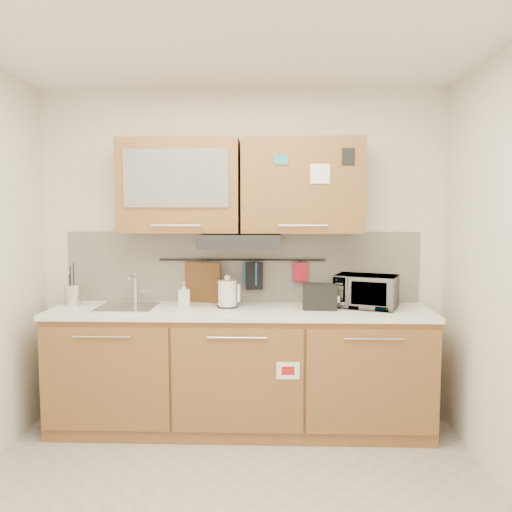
{
  "coord_description": "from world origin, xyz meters",
  "views": [
    {
      "loc": [
        0.24,
        -2.47,
        1.63
      ],
      "look_at": [
        0.12,
        1.05,
        1.33
      ],
      "focal_mm": 35.0,
      "sensor_mm": 36.0,
      "label": 1
    }
  ],
  "objects": [
    {
      "name": "ceiling",
      "position": [
        0.0,
        0.0,
        2.6
      ],
      "size": [
        3.2,
        3.2,
        0.0
      ],
      "primitive_type": "plane",
      "rotation": [
        3.14,
        0.0,
        0.0
      ],
      "color": "white",
      "rests_on": "wall_back"
    },
    {
      "name": "wall_back",
      "position": [
        0.0,
        1.5,
        1.3
      ],
      "size": [
        3.2,
        0.0,
        3.2
      ],
      "primitive_type": "plane",
      "rotation": [
        1.57,
        0.0,
        0.0
      ],
      "color": "silver",
      "rests_on": "ground"
    },
    {
      "name": "base_cabinet",
      "position": [
        0.0,
        1.19,
        0.41
      ],
      "size": [
        2.8,
        0.64,
        0.88
      ],
      "color": "olive",
      "rests_on": "floor"
    },
    {
      "name": "countertop",
      "position": [
        0.0,
        1.19,
        0.9
      ],
      "size": [
        2.82,
        0.62,
        0.04
      ],
      "primitive_type": "cube",
      "color": "white",
      "rests_on": "base_cabinet"
    },
    {
      "name": "backsplash",
      "position": [
        0.0,
        1.49,
        1.2
      ],
      "size": [
        2.8,
        0.02,
        0.56
      ],
      "primitive_type": "cube",
      "color": "silver",
      "rests_on": "countertop"
    },
    {
      "name": "upper_cabinets",
      "position": [
        -0.0,
        1.32,
        1.83
      ],
      "size": [
        1.82,
        0.37,
        0.7
      ],
      "color": "olive",
      "rests_on": "wall_back"
    },
    {
      "name": "range_hood",
      "position": [
        0.0,
        1.25,
        1.42
      ],
      "size": [
        0.6,
        0.46,
        0.1
      ],
      "primitive_type": "cube",
      "color": "black",
      "rests_on": "upper_cabinets"
    },
    {
      "name": "sink",
      "position": [
        -0.85,
        1.21,
        0.92
      ],
      "size": [
        0.42,
        0.4,
        0.26
      ],
      "color": "silver",
      "rests_on": "countertop"
    },
    {
      "name": "utensil_rail",
      "position": [
        0.0,
        1.45,
        1.26
      ],
      "size": [
        1.3,
        0.02,
        0.02
      ],
      "primitive_type": "cylinder",
      "rotation": [
        0.0,
        1.57,
        0.0
      ],
      "color": "black",
      "rests_on": "backsplash"
    },
    {
      "name": "utensil_crock",
      "position": [
        -1.29,
        1.27,
        1.0
      ],
      "size": [
        0.14,
        0.14,
        0.33
      ],
      "rotation": [
        0.0,
        0.0,
        -0.05
      ],
      "color": "silver",
      "rests_on": "countertop"
    },
    {
      "name": "kettle",
      "position": [
        -0.1,
        1.23,
        1.02
      ],
      "size": [
        0.18,
        0.16,
        0.25
      ],
      "rotation": [
        0.0,
        0.0,
        -0.11
      ],
      "color": "silver",
      "rests_on": "countertop"
    },
    {
      "name": "toaster",
      "position": [
        0.59,
        1.18,
        1.02
      ],
      "size": [
        0.26,
        0.16,
        0.19
      ],
      "rotation": [
        0.0,
        0.0,
        -0.07
      ],
      "color": "black",
      "rests_on": "countertop"
    },
    {
      "name": "microwave",
      "position": [
        0.95,
        1.26,
        1.04
      ],
      "size": [
        0.52,
        0.44,
        0.25
      ],
      "primitive_type": "imported",
      "rotation": [
        0.0,
        0.0,
        -0.38
      ],
      "color": "#999999",
      "rests_on": "countertop"
    },
    {
      "name": "soap_bottle",
      "position": [
        -0.43,
        1.26,
        1.01
      ],
      "size": [
        0.09,
        0.1,
        0.19
      ],
      "primitive_type": "imported",
      "rotation": [
        0.0,
        0.0,
        0.12
      ],
      "color": "#999999",
      "rests_on": "countertop"
    },
    {
      "name": "cutting_board",
      "position": [
        -0.31,
        1.44,
        1.05
      ],
      "size": [
        0.29,
        0.1,
        0.37
      ],
      "primitive_type": "cube",
      "rotation": [
        0.0,
        0.0,
        -0.28
      ],
      "color": "brown",
      "rests_on": "utensil_rail"
    },
    {
      "name": "oven_mitt",
      "position": [
        0.07,
        1.44,
        1.15
      ],
      "size": [
        0.11,
        0.04,
        0.18
      ],
      "primitive_type": "cube",
      "rotation": [
        0.0,
        0.0,
        -0.15
      ],
      "color": "#205493",
      "rests_on": "utensil_rail"
    },
    {
      "name": "dark_pouch",
      "position": [
        0.1,
        1.44,
        1.13
      ],
      "size": [
        0.14,
        0.04,
        0.21
      ],
      "primitive_type": "cube",
      "rotation": [
        0.0,
        0.0,
        0.0
      ],
      "color": "black",
      "rests_on": "utensil_rail"
    },
    {
      "name": "pot_holder",
      "position": [
        0.46,
        1.44,
        1.17
      ],
      "size": [
        0.12,
        0.04,
        0.15
      ],
      "primitive_type": "cube",
      "rotation": [
        0.0,
        0.0,
        0.19
      ],
      "color": "#AF1729",
      "rests_on": "utensil_rail"
    }
  ]
}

